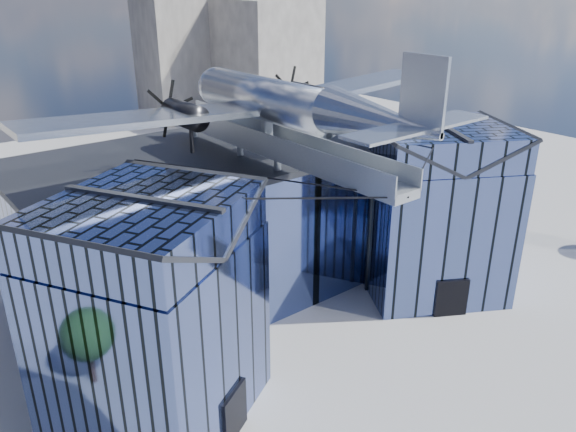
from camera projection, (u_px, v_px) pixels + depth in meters
ground_plane at (308, 330)px, 35.49m from camera, size 120.00×120.00×0.00m
museum at (253, 222)px, 37.54m from camera, size 32.88×24.50×17.60m
bg_towers at (51, 73)px, 68.86m from camera, size 77.00×24.50×26.00m
tree_side_e at (427, 191)px, 50.08m from camera, size 3.82×3.82×4.58m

